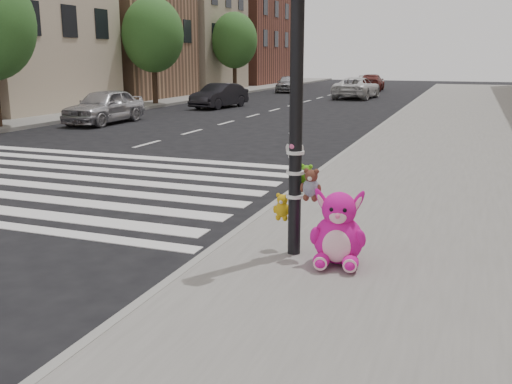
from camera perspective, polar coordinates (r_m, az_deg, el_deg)
The scene contains 18 objects.
ground at distance 7.12m, azimuth -21.53°, elevation -8.84°, with size 120.00×120.00×0.00m, color black.
sidewalk_near at distance 15.04m, azimuth 21.91°, elevation 2.83°, with size 7.00×80.00×0.14m, color slate.
sidewalk_far at distance 30.80m, azimuth -15.63°, elevation 8.26°, with size 6.00×80.00×0.14m, color slate.
curb_edge at distance 15.33m, azimuth 8.93°, elevation 3.82°, with size 0.12×80.00×0.15m, color gray.
crosswalk at distance 13.76m, azimuth -21.21°, elevation 1.70°, with size 11.00×6.00×0.01m, color silver, non-canonical shape.
bld_far_c at distance 36.80m, azimuth -12.99°, elevation 15.30°, with size 6.00×8.00×8.00m, color #996F51.
bld_far_d at distance 44.66m, azimuth -6.47°, elevation 16.45°, with size 6.00×8.00×10.00m, color tan.
bld_far_e at distance 54.67m, azimuth -1.05°, elevation 15.43°, with size 6.00×10.00×9.00m, color brown.
signal_pole at distance 6.95m, azimuth 4.16°, elevation 7.11°, with size 0.68×0.48×4.00m.
tree_far_b at distance 31.13m, azimuth -10.27°, elevation 15.18°, with size 3.20×3.20×5.44m.
tree_far_c at distance 40.99m, azimuth -2.17°, elevation 14.90°, with size 3.20×3.20×5.44m.
pink_bunny at distance 6.89m, azimuth 8.22°, elevation -4.12°, with size 0.67×0.75×0.94m.
red_teddy at distance 6.98m, azimuth 9.78°, elevation -6.52°, with size 0.12×0.08×0.18m, color #A81025, non-canonical shape.
car_silver_far at distance 23.36m, azimuth -14.92°, elevation 8.29°, with size 1.59×3.96×1.35m, color #BAB9BE.
car_dark_far at distance 29.58m, azimuth -3.68°, elevation 9.59°, with size 1.31×3.75×1.24m, color black.
car_white_near at distance 36.75m, azimuth 10.05°, elevation 10.22°, with size 2.17×4.71×1.31m, color silver.
car_maroon_near at distance 45.35m, azimuth 11.48°, elevation 10.69°, with size 1.75×4.30×1.25m, color #5D1F1A.
car_silver_deep at distance 42.64m, azimuth 3.23°, elevation 10.77°, with size 1.47×3.65×1.24m, color #A0A0A4.
Camera 1 is at (4.56, -4.82, 2.59)m, focal length 40.00 mm.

